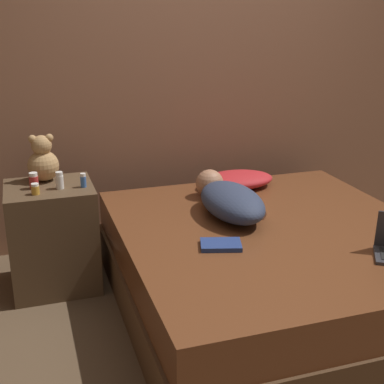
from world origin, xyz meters
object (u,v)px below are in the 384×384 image
(bottle_red, at_px, (34,181))
(book, at_px, (221,245))
(teddy_bear, at_px, (43,161))
(bottle_blue, at_px, (83,180))
(bottle_white, at_px, (60,181))
(person_lying, at_px, (229,199))
(bottle_amber, at_px, (35,189))
(pillow, at_px, (236,180))

(bottle_red, xyz_separation_m, book, (0.88, -0.76, -0.20))
(teddy_bear, xyz_separation_m, book, (0.81, -0.90, -0.28))
(bottle_blue, bearing_deg, teddy_bear, 136.40)
(bottle_white, bearing_deg, person_lying, -16.57)
(bottle_amber, xyz_separation_m, bottle_blue, (0.27, 0.05, 0.01))
(person_lying, xyz_separation_m, book, (-0.21, -0.43, -0.08))
(bottle_red, relative_size, bottle_white, 0.95)
(person_lying, relative_size, book, 3.19)
(bottle_white, relative_size, book, 0.42)
(teddy_bear, bearing_deg, bottle_amber, -104.37)
(bottle_amber, xyz_separation_m, book, (0.87, -0.65, -0.18))
(pillow, height_order, bottle_amber, bottle_amber)
(teddy_bear, bearing_deg, book, -47.93)
(bottle_red, bearing_deg, teddy_bear, 64.73)
(pillow, distance_m, bottle_white, 1.20)
(bottle_red, distance_m, book, 1.18)
(pillow, xyz_separation_m, person_lying, (-0.23, -0.44, 0.04))
(pillow, relative_size, bottle_blue, 6.17)
(teddy_bear, bearing_deg, pillow, -1.12)
(bottle_amber, height_order, bottle_white, bottle_white)
(bottle_amber, bearing_deg, person_lying, -11.44)
(pillow, relative_size, person_lying, 0.68)
(person_lying, height_order, bottle_red, bottle_red)
(pillow, height_order, book, pillow)
(bottle_blue, bearing_deg, bottle_amber, -170.08)
(teddy_bear, relative_size, bottle_white, 2.84)
(pillow, relative_size, bottle_red, 5.37)
(person_lying, bearing_deg, bottle_blue, 161.14)
(bottle_amber, xyz_separation_m, bottle_white, (0.14, 0.06, 0.02))
(bottle_white, bearing_deg, bottle_amber, -156.32)
(person_lying, height_order, book, person_lying)
(person_lying, relative_size, bottle_red, 7.92)
(bottle_amber, relative_size, bottle_blue, 0.76)
(bottle_white, bearing_deg, bottle_red, 161.76)
(person_lying, relative_size, bottle_blue, 9.10)
(teddy_bear, bearing_deg, bottle_blue, -43.60)
(person_lying, distance_m, bottle_blue, 0.86)
(bottle_white, bearing_deg, pillow, 7.83)
(teddy_bear, distance_m, bottle_amber, 0.27)
(pillow, bearing_deg, bottle_blue, -170.45)
(person_lying, bearing_deg, bottle_red, 162.59)
(bottle_white, distance_m, book, 1.04)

